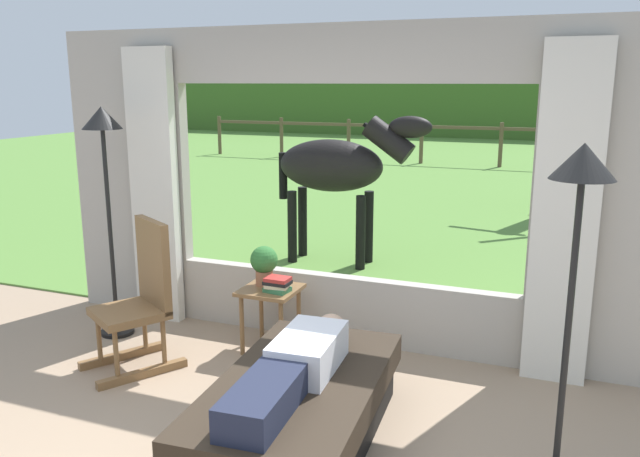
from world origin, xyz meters
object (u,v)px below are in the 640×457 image
object	(u,v)px
side_table	(270,299)
horse	(338,167)
pasture_tree	(576,113)
reclining_person	(295,366)
floor_lamp_left	(104,153)
rocking_chair	(142,297)
floor_lamp_right	(579,214)
potted_plant	(264,263)
book_stack	(277,285)
recliner_sofa	(299,410)

from	to	relation	value
side_table	horse	size ratio (longest dim) A/B	0.29
pasture_tree	reclining_person	bearing A→B (deg)	-99.42
reclining_person	side_table	distance (m)	1.45
floor_lamp_left	horse	xyz separation A→B (m)	(1.02, 2.71, -0.40)
rocking_chair	horse	bearing A→B (deg)	113.76
reclining_person	floor_lamp_right	world-z (taller)	floor_lamp_right
rocking_chair	pasture_tree	bearing A→B (deg)	100.30
reclining_person	pasture_tree	world-z (taller)	pasture_tree
potted_plant	rocking_chair	bearing A→B (deg)	-135.91
rocking_chair	floor_lamp_left	bearing A→B (deg)	175.82
reclining_person	book_stack	xyz separation A→B (m)	(-0.67, 1.18, 0.06)
recliner_sofa	horse	xyz separation A→B (m)	(-1.12, 3.72, 0.94)
book_stack	pasture_tree	xyz separation A→B (m)	(2.03, 7.03, 1.03)
rocking_chair	potted_plant	bearing A→B (deg)	75.27
rocking_chair	floor_lamp_left	xyz separation A→B (m)	(-0.61, 0.43, 1.01)
recliner_sofa	horse	bearing A→B (deg)	102.90
side_table	book_stack	size ratio (longest dim) A/B	2.52
reclining_person	rocking_chair	bearing A→B (deg)	153.85
floor_lamp_left	floor_lamp_right	distance (m)	3.67
horse	floor_lamp_left	bearing A→B (deg)	-21.40
side_table	potted_plant	xyz separation A→B (m)	(-0.08, 0.06, 0.28)
rocking_chair	book_stack	bearing A→B (deg)	63.62
potted_plant	floor_lamp_right	distance (m)	2.62
book_stack	pasture_tree	size ratio (longest dim) A/B	0.07
recliner_sofa	floor_lamp_left	world-z (taller)	floor_lamp_left
rocking_chair	pasture_tree	xyz separation A→B (m)	(2.89, 7.58, 1.07)
side_table	floor_lamp_left	bearing A→B (deg)	-172.75
reclining_person	pasture_tree	xyz separation A→B (m)	(1.36, 8.21, 1.09)
recliner_sofa	reclining_person	xyz separation A→B (m)	(-0.00, -0.05, 0.30)
floor_lamp_right	potted_plant	bearing A→B (deg)	155.15
rocking_chair	side_table	bearing A→B (deg)	69.50
potted_plant	floor_lamp_right	bearing A→B (deg)	-24.85
rocking_chair	recliner_sofa	bearing A→B (deg)	10.50
rocking_chair	horse	world-z (taller)	horse
side_table	floor_lamp_right	xyz separation A→B (m)	(2.20, -0.99, 1.05)
potted_plant	floor_lamp_right	world-z (taller)	floor_lamp_right
book_stack	rocking_chair	bearing A→B (deg)	-147.56
rocking_chair	potted_plant	xyz separation A→B (m)	(0.69, 0.67, 0.16)
floor_lamp_left	floor_lamp_right	xyz separation A→B (m)	(3.58, -0.82, -0.08)
floor_lamp_left	pasture_tree	distance (m)	7.96
recliner_sofa	pasture_tree	bearing A→B (deg)	76.67
rocking_chair	side_table	xyz separation A→B (m)	(0.77, 0.61, -0.12)
reclining_person	rocking_chair	size ratio (longest dim) A/B	1.28
recliner_sofa	side_table	distance (m)	1.42
side_table	pasture_tree	distance (m)	7.38
horse	pasture_tree	size ratio (longest dim) A/B	0.60
floor_lamp_left	book_stack	bearing A→B (deg)	4.47
reclining_person	book_stack	distance (m)	1.35
potted_plant	pasture_tree	xyz separation A→B (m)	(2.20, 6.91, 0.91)
side_table	floor_lamp_left	distance (m)	1.79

